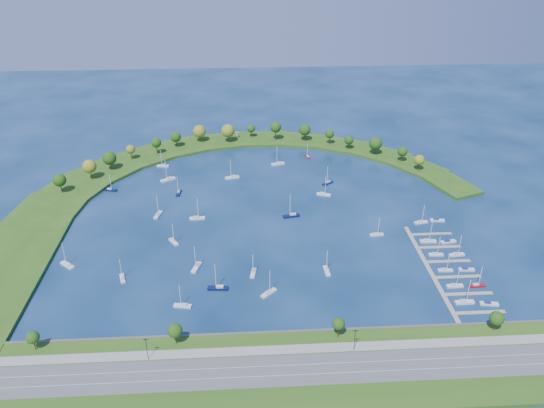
{
  "coord_description": "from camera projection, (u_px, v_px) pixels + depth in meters",
  "views": [
    {
      "loc": [
        -11.6,
        -272.0,
        151.42
      ],
      "look_at": [
        5.0,
        5.0,
        4.0
      ],
      "focal_mm": 35.45,
      "sensor_mm": 36.0,
      "label": 1
    }
  ],
  "objects": [
    {
      "name": "moored_boat_10",
      "position": [
        278.0,
        163.0,
        374.17
      ],
      "size": [
        9.62,
        5.17,
        13.61
      ],
      "rotation": [
        0.0,
        0.0,
        3.44
      ],
      "color": "silver",
      "rests_on": "ground"
    },
    {
      "name": "moored_boat_17",
      "position": [
        327.0,
        270.0,
        260.18
      ],
      "size": [
        2.6,
        8.17,
        11.89
      ],
      "rotation": [
        0.0,
        0.0,
        1.61
      ],
      "color": "silver",
      "rests_on": "ground"
    },
    {
      "name": "moored_boat_19",
      "position": [
        173.0,
        241.0,
        283.74
      ],
      "size": [
        6.07,
        7.94,
        11.7
      ],
      "rotation": [
        0.0,
        0.0,
        5.26
      ],
      "color": "silver",
      "rests_on": "ground"
    },
    {
      "name": "docked_boat_1",
      "position": [
        489.0,
        304.0,
        238.14
      ],
      "size": [
        8.31,
        3.51,
        1.64
      ],
      "rotation": [
        0.0,
        0.0,
        -0.16
      ],
      "color": "silver",
      "rests_on": "ground"
    },
    {
      "name": "docked_boat_8",
      "position": [
        428.0,
        241.0,
        284.27
      ],
      "size": [
        8.66,
        2.84,
        12.56
      ],
      "rotation": [
        0.0,
        0.0,
        -0.05
      ],
      "color": "silver",
      "rests_on": "ground"
    },
    {
      "name": "ground",
      "position": [
        264.0,
        214.0,
        311.43
      ],
      "size": [
        700.0,
        700.0,
        0.0
      ],
      "primitive_type": "plane",
      "color": "#072442",
      "rests_on": "ground"
    },
    {
      "name": "moored_boat_14",
      "position": [
        197.0,
        267.0,
        262.91
      ],
      "size": [
        5.02,
        9.29,
        13.16
      ],
      "rotation": [
        0.0,
        0.0,
        4.41
      ],
      "color": "silver",
      "rests_on": "ground"
    },
    {
      "name": "docked_boat_2",
      "position": [
        455.0,
        285.0,
        249.57
      ],
      "size": [
        7.82,
        2.48,
        11.38
      ],
      "rotation": [
        0.0,
        0.0,
        0.04
      ],
      "color": "silver",
      "rests_on": "ground"
    },
    {
      "name": "moored_boat_12",
      "position": [
        232.0,
        177.0,
        354.43
      ],
      "size": [
        9.62,
        4.65,
        13.63
      ],
      "rotation": [
        0.0,
        0.0,
        3.37
      ],
      "color": "silver",
      "rests_on": "ground"
    },
    {
      "name": "moored_boat_8",
      "position": [
        324.0,
        194.0,
        332.64
      ],
      "size": [
        9.07,
        5.41,
        12.9
      ],
      "rotation": [
        0.0,
        0.0,
        5.92
      ],
      "color": "silver",
      "rests_on": "ground"
    },
    {
      "name": "moored_boat_11",
      "position": [
        158.0,
        214.0,
        309.52
      ],
      "size": [
        4.54,
        8.97,
        12.71
      ],
      "rotation": [
        0.0,
        0.0,
        1.31
      ],
      "color": "silver",
      "rests_on": "ground"
    },
    {
      "name": "moored_boat_9",
      "position": [
        111.0,
        189.0,
        338.12
      ],
      "size": [
        8.04,
        3.84,
        11.39
      ],
      "rotation": [
        0.0,
        0.0,
        6.06
      ],
      "color": "#0A123F",
      "rests_on": "ground"
    },
    {
      "name": "moored_boat_16",
      "position": [
        218.0,
        287.0,
        247.94
      ],
      "size": [
        9.69,
        3.43,
        13.97
      ],
      "rotation": [
        0.0,
        0.0,
        3.06
      ],
      "color": "#0A123F",
      "rests_on": "ground"
    },
    {
      "name": "moored_boat_5",
      "position": [
        183.0,
        305.0,
        236.68
      ],
      "size": [
        8.2,
        3.56,
        11.67
      ],
      "rotation": [
        0.0,
        0.0,
        2.97
      ],
      "color": "silver",
      "rests_on": "ground"
    },
    {
      "name": "moored_boat_13",
      "position": [
        328.0,
        183.0,
        346.98
      ],
      "size": [
        7.9,
        7.13,
        12.26
      ],
      "rotation": [
        0.0,
        0.0,
        3.84
      ],
      "color": "#0A123F",
      "rests_on": "ground"
    },
    {
      "name": "south_shoreline",
      "position": [
        279.0,
        370.0,
        202.64
      ],
      "size": [
        420.0,
        43.1,
        11.6
      ],
      "color": "#265115",
      "rests_on": "ground"
    },
    {
      "name": "docked_boat_4",
      "position": [
        445.0,
        270.0,
        260.83
      ],
      "size": [
        7.22,
        2.44,
        10.45
      ],
      "rotation": [
        0.0,
        0.0,
        -0.06
      ],
      "color": "silver",
      "rests_on": "ground"
    },
    {
      "name": "moored_boat_21",
      "position": [
        377.0,
        234.0,
        290.34
      ],
      "size": [
        7.57,
        2.7,
        10.9
      ],
      "rotation": [
        0.0,
        0.0,
        0.09
      ],
      "color": "silver",
      "rests_on": "ground"
    },
    {
      "name": "moored_boat_6",
      "position": [
        67.0,
        265.0,
        264.42
      ],
      "size": [
        8.34,
        7.71,
        13.07
      ],
      "rotation": [
        0.0,
        0.0,
        2.43
      ],
      "color": "silver",
      "rests_on": "ground"
    },
    {
      "name": "breakwater",
      "position": [
        190.0,
        179.0,
        351.47
      ],
      "size": [
        286.74,
        247.64,
        2.0
      ],
      "color": "#265115",
      "rests_on": "ground"
    },
    {
      "name": "moored_boat_20",
      "position": [
        291.0,
        215.0,
        308.49
      ],
      "size": [
        9.98,
        4.54,
        14.16
      ],
      "rotation": [
        0.0,
        0.0,
        3.34
      ],
      "color": "#0A123F",
      "rests_on": "ground"
    },
    {
      "name": "docked_boat_3",
      "position": [
        477.0,
        285.0,
        249.83
      ],
      "size": [
        7.72,
        2.42,
        11.25
      ],
      "rotation": [
        0.0,
        0.0,
        0.04
      ],
      "color": "maroon",
      "rests_on": "ground"
    },
    {
      "name": "moored_boat_18",
      "position": [
        269.0,
        292.0,
        244.71
      ],
      "size": [
        7.91,
        7.55,
        12.56
      ],
      "rotation": [
        0.0,
        0.0,
        0.74
      ],
      "color": "silver",
      "rests_on": "ground"
    },
    {
      "name": "docked_boat_10",
      "position": [
        421.0,
        222.0,
        302.07
      ],
      "size": [
        8.03,
        3.43,
        11.43
      ],
      "rotation": [
        0.0,
        0.0,
        0.17
      ],
      "color": "silver",
      "rests_on": "ground"
    },
    {
      "name": "docked_boat_0",
      "position": [
        465.0,
        302.0,
        238.89
      ],
      "size": [
        8.63,
        2.69,
        12.57
      ],
      "rotation": [
        0.0,
        0.0,
        0.03
      ],
      "color": "silver",
      "rests_on": "ground"
    },
    {
      "name": "dock_system",
      "position": [
        444.0,
        269.0,
        262.0
      ],
      "size": [
        24.28,
        82.0,
        1.6
      ],
      "color": "gray",
      "rests_on": "ground"
    },
    {
      "name": "moored_boat_3",
      "position": [
        168.0,
        179.0,
        351.4
      ],
      "size": [
        9.88,
        7.77,
        14.65
      ],
      "rotation": [
        0.0,
        0.0,
        3.72
      ],
      "color": "silver",
      "rests_on": "ground"
    },
    {
      "name": "harbor_tower",
      "position": [
        237.0,
        135.0,
        414.35
      ],
      "size": [
        2.6,
        2.6,
        4.48
      ],
      "color": "gray",
      "rests_on": "breakwater"
    },
    {
      "name": "moored_boat_2",
      "position": [
        179.0,
        192.0,
        334.48
      ],
      "size": [
        2.97,
        8.22,
        11.84
      ],
      "rotation": [
        0.0,
        0.0,
        4.62
      ],
      "color": "#0A123F",
      "rests_on": "ground"
    },
    {
      "name": "moored_boat_0",
      "position": [
        253.0,
        272.0,
        258.77
      ],
      "size": [
        3.52,
        7.96,
        11.32
      ],
      "rotation": [
        0.0,
        0.0,
        4.53
      ],
      "color": "silver",
      "rests_on": "ground"
    },
    {
      "name": "moored_boat_1",
      "position": [
        122.0,
        278.0,
        254.86
      ],
      "size": [
        4.04,
        7.7,
        10.89
      ],
      "rotation": [
        0.0,
        0.0,
        1.85
      ],
      "color": "silver",
      "rests_on": "ground"
    },
    {
      "name": "moored_boat_7",
      "position": [
        163.0,
        165.0,
        371.26
      ],
      "size": [
        8.45,
        3.31,
        12.09
      ],
      "rotation": [
        0.0,
        0.0,
        3.02
      ],
      "color": "silver",
      "rests_on": "ground"
    },
    {
      "name": "moored_boat_4",
      "position": [
        197.0,
        218.0,
        306.12
      ],
      "size": [
        8.84,
        2.9,
        12.83
      ],
      "rotation": [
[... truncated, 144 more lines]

